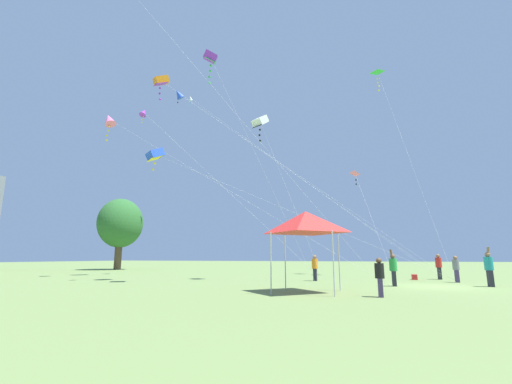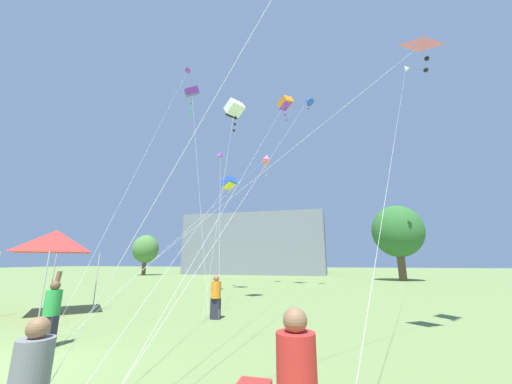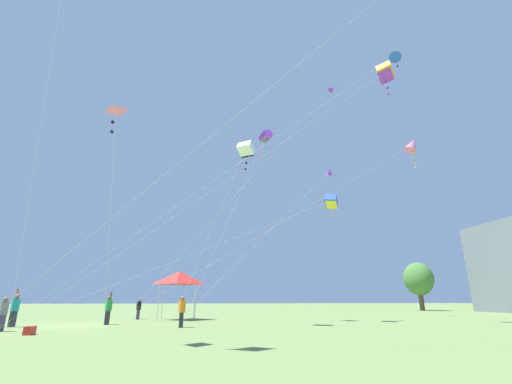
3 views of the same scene
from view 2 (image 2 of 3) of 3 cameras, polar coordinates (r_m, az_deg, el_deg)
The scene contains 16 objects.
distant_building at distance 55.41m, azimuth 0.45°, elevation -10.52°, with size 24.99×13.26×10.61m, color slate.
tree_far_left at distance 52.45m, azimuth -21.21°, elevation -10.59°, with size 4.37×3.93×6.59m.
tree_near_right at distance 39.15m, azimuth 26.47°, elevation -7.06°, with size 5.95×5.36×8.98m.
festival_tent at distance 16.26m, azimuth -35.17°, elevation -8.08°, with size 2.93×2.93×3.66m.
person_orange_shirt at distance 12.40m, azimuth -8.02°, elevation -19.76°, with size 0.40×0.40×1.69m.
person_green_shirt at distance 10.14m, azimuth -35.69°, elevation -18.57°, with size 0.41×0.41×1.98m.
kite_blue_diamond_1 at distance 28.72m, azimuth 10.37°, elevation 17.60°, with size 2.20×22.37×17.76m.
kite_purple_diamond_2 at distance 25.90m, azimuth -7.16°, elevation 7.44°, with size 5.24×11.86×11.98m.
kite_white_diamond_3 at distance 35.91m, azimuth 27.76°, elevation 21.05°, with size 9.31×26.23×22.38m.
kite_orange_box_4 at distance 29.51m, azimuth 5.92°, elevation 17.24°, with size 1.69×22.69×18.06m.
kite_white_box_5 at distance 18.40m, azimuth -4.31°, elevation 16.26°, with size 1.34×4.90×11.94m.
kite_pink_delta_6 at distance 11.42m, azimuth 30.10°, elevation 24.13°, with size 11.17×2.53×9.25m.
kite_purple_diamond_7 at distance 36.19m, azimuth -13.39°, elevation 22.67°, with size 6.99×18.83×24.12m.
kite_blue_box_8 at distance 24.32m, azimuth -5.42°, elevation 1.82°, with size 5.60×20.14×9.29m.
kite_pink_diamond_9 at distance 30.78m, azimuth 2.10°, elevation 6.74°, with size 1.93×22.08×13.76m.
kite_purple_box_10 at distance 23.15m, azimuth -12.73°, elevation 18.88°, with size 5.16×6.41×15.21m.
Camera 2 is at (7.09, -4.59, 2.25)m, focal length 20.00 mm.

